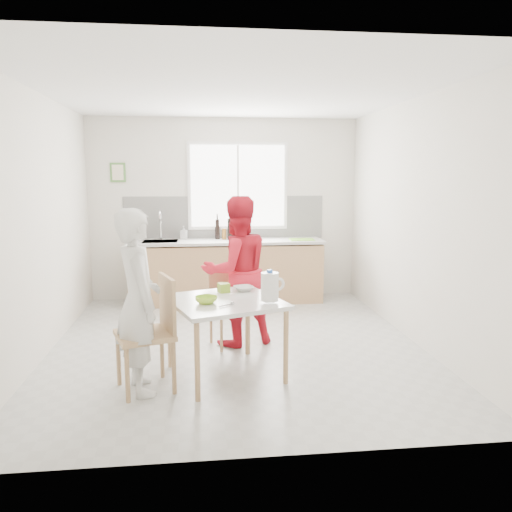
{
  "coord_description": "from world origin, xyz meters",
  "views": [
    {
      "loc": [
        -0.38,
        -5.29,
        1.86
      ],
      "look_at": [
        0.24,
        0.2,
        0.96
      ],
      "focal_mm": 35.0,
      "sensor_mm": 36.0,
      "label": 1
    }
  ],
  "objects_px": {
    "bowl_green": "(206,300)",
    "bowl_white": "(244,289)",
    "dining_table": "(225,308)",
    "wine_bottle_b": "(217,229)",
    "person_white": "(138,302)",
    "milk_jug": "(270,286)",
    "chair_left": "(153,328)",
    "chair_far": "(227,305)",
    "person_red": "(237,271)",
    "wine_bottle_a": "(230,229)"
  },
  "relations": [
    {
      "from": "milk_jug",
      "to": "wine_bottle_a",
      "type": "bearing_deg",
      "value": 74.46
    },
    {
      "from": "chair_left",
      "to": "wine_bottle_b",
      "type": "bearing_deg",
      "value": 148.91
    },
    {
      "from": "chair_far",
      "to": "person_white",
      "type": "distance_m",
      "value": 1.45
    },
    {
      "from": "milk_jug",
      "to": "wine_bottle_b",
      "type": "xyz_separation_m",
      "value": [
        -0.35,
        3.09,
        0.19
      ]
    },
    {
      "from": "chair_left",
      "to": "wine_bottle_b",
      "type": "distance_m",
      "value": 3.26
    },
    {
      "from": "person_white",
      "to": "milk_jug",
      "type": "distance_m",
      "value": 1.16
    },
    {
      "from": "person_white",
      "to": "bowl_green",
      "type": "bearing_deg",
      "value": -94.82
    },
    {
      "from": "dining_table",
      "to": "wine_bottle_a",
      "type": "height_order",
      "value": "wine_bottle_a"
    },
    {
      "from": "chair_left",
      "to": "person_white",
      "type": "relative_size",
      "value": 0.63
    },
    {
      "from": "chair_left",
      "to": "chair_far",
      "type": "relative_size",
      "value": 1.24
    },
    {
      "from": "dining_table",
      "to": "wine_bottle_b",
      "type": "distance_m",
      "value": 2.96
    },
    {
      "from": "bowl_green",
      "to": "milk_jug",
      "type": "distance_m",
      "value": 0.59
    },
    {
      "from": "chair_far",
      "to": "person_red",
      "type": "height_order",
      "value": "person_red"
    },
    {
      "from": "person_red",
      "to": "wine_bottle_a",
      "type": "height_order",
      "value": "person_red"
    },
    {
      "from": "chair_left",
      "to": "person_white",
      "type": "height_order",
      "value": "person_white"
    },
    {
      "from": "dining_table",
      "to": "person_white",
      "type": "distance_m",
      "value": 0.81
    },
    {
      "from": "dining_table",
      "to": "wine_bottle_b",
      "type": "bearing_deg",
      "value": 89.14
    },
    {
      "from": "person_red",
      "to": "wine_bottle_a",
      "type": "xyz_separation_m",
      "value": [
        0.05,
        1.96,
        0.26
      ]
    },
    {
      "from": "dining_table",
      "to": "chair_far",
      "type": "xyz_separation_m",
      "value": [
        0.07,
        0.88,
        -0.21
      ]
    },
    {
      "from": "wine_bottle_a",
      "to": "bowl_green",
      "type": "bearing_deg",
      "value": -97.65
    },
    {
      "from": "wine_bottle_a",
      "to": "wine_bottle_b",
      "type": "relative_size",
      "value": 1.07
    },
    {
      "from": "chair_left",
      "to": "chair_far",
      "type": "xyz_separation_m",
      "value": [
        0.71,
        1.1,
        -0.11
      ]
    },
    {
      "from": "dining_table",
      "to": "wine_bottle_b",
      "type": "height_order",
      "value": "wine_bottle_b"
    },
    {
      "from": "milk_jug",
      "to": "wine_bottle_a",
      "type": "relative_size",
      "value": 0.88
    },
    {
      "from": "chair_far",
      "to": "bowl_white",
      "type": "bearing_deg",
      "value": -95.1
    },
    {
      "from": "person_white",
      "to": "person_red",
      "type": "height_order",
      "value": "person_red"
    },
    {
      "from": "dining_table",
      "to": "bowl_white",
      "type": "relative_size",
      "value": 6.29
    },
    {
      "from": "chair_left",
      "to": "chair_far",
      "type": "distance_m",
      "value": 1.31
    },
    {
      "from": "chair_left",
      "to": "bowl_green",
      "type": "distance_m",
      "value": 0.52
    },
    {
      "from": "bowl_green",
      "to": "wine_bottle_a",
      "type": "relative_size",
      "value": 0.62
    },
    {
      "from": "dining_table",
      "to": "bowl_green",
      "type": "relative_size",
      "value": 6.04
    },
    {
      "from": "wine_bottle_a",
      "to": "wine_bottle_b",
      "type": "bearing_deg",
      "value": 154.95
    },
    {
      "from": "dining_table",
      "to": "chair_left",
      "type": "distance_m",
      "value": 0.68
    },
    {
      "from": "chair_far",
      "to": "person_red",
      "type": "xyz_separation_m",
      "value": [
        0.11,
        0.0,
        0.38
      ]
    },
    {
      "from": "chair_left",
      "to": "bowl_green",
      "type": "height_order",
      "value": "chair_left"
    },
    {
      "from": "person_white",
      "to": "wine_bottle_a",
      "type": "relative_size",
      "value": 4.98
    },
    {
      "from": "bowl_green",
      "to": "bowl_white",
      "type": "height_order",
      "value": "bowl_green"
    },
    {
      "from": "chair_left",
      "to": "person_red",
      "type": "xyz_separation_m",
      "value": [
        0.82,
        1.1,
        0.27
      ]
    },
    {
      "from": "bowl_green",
      "to": "milk_jug",
      "type": "height_order",
      "value": "milk_jug"
    },
    {
      "from": "person_white",
      "to": "wine_bottle_b",
      "type": "height_order",
      "value": "person_white"
    },
    {
      "from": "bowl_white",
      "to": "milk_jug",
      "type": "height_order",
      "value": "milk_jug"
    },
    {
      "from": "person_white",
      "to": "person_red",
      "type": "bearing_deg",
      "value": -58.03
    },
    {
      "from": "person_white",
      "to": "milk_jug",
      "type": "height_order",
      "value": "person_white"
    },
    {
      "from": "bowl_white",
      "to": "wine_bottle_a",
      "type": "relative_size",
      "value": 0.6
    },
    {
      "from": "person_white",
      "to": "person_red",
      "type": "relative_size",
      "value": 0.97
    },
    {
      "from": "person_white",
      "to": "bowl_white",
      "type": "distance_m",
      "value": 1.12
    },
    {
      "from": "chair_far",
      "to": "dining_table",
      "type": "bearing_deg",
      "value": -113.35
    },
    {
      "from": "bowl_green",
      "to": "wine_bottle_a",
      "type": "distance_m",
      "value": 3.0
    },
    {
      "from": "chair_far",
      "to": "person_white",
      "type": "height_order",
      "value": "person_white"
    },
    {
      "from": "chair_left",
      "to": "bowl_white",
      "type": "relative_size",
      "value": 5.22
    }
  ]
}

